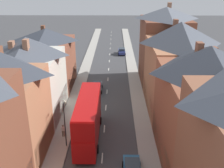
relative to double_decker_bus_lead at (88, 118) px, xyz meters
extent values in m
cube|color=#A8A399|center=(-3.29, 22.12, -2.75)|extent=(2.20, 104.00, 0.14)
cube|color=#A8A399|center=(6.91, 22.12, -2.75)|extent=(2.20, 104.00, 0.14)
cube|color=silver|center=(1.81, -3.88, -2.81)|extent=(0.14, 1.80, 0.01)
cube|color=silver|center=(1.81, 2.12, -2.81)|extent=(0.14, 1.80, 0.01)
cube|color=silver|center=(1.81, 8.12, -2.81)|extent=(0.14, 1.80, 0.01)
cube|color=silver|center=(1.81, 14.12, -2.81)|extent=(0.14, 1.80, 0.01)
cube|color=silver|center=(1.81, 20.12, -2.81)|extent=(0.14, 1.80, 0.01)
cube|color=silver|center=(1.81, 26.12, -2.81)|extent=(0.14, 1.80, 0.01)
cube|color=silver|center=(1.81, 32.12, -2.81)|extent=(0.14, 1.80, 0.01)
cube|color=silver|center=(1.81, 38.12, -2.81)|extent=(0.14, 1.80, 0.01)
cube|color=silver|center=(1.81, 44.12, -2.81)|extent=(0.14, 1.80, 0.01)
cube|color=silver|center=(1.81, 50.12, -2.81)|extent=(0.14, 1.80, 0.01)
cube|color=silver|center=(1.81, 56.12, -2.81)|extent=(0.14, 1.80, 0.01)
cube|color=silver|center=(1.81, 62.12, -2.81)|extent=(0.14, 1.80, 0.01)
cube|color=silver|center=(1.81, 68.12, -2.81)|extent=(0.14, 1.80, 0.01)
cube|color=#B2704C|center=(-8.39, -3.24, 1.86)|extent=(8.00, 8.24, 9.36)
cube|color=olive|center=(-4.45, -3.24, -1.22)|extent=(0.12, 7.59, 3.20)
cube|color=beige|center=(-8.39, 5.96, 1.59)|extent=(8.00, 10.17, 8.80)
cube|color=maroon|center=(-4.45, 5.96, -1.22)|extent=(0.12, 9.36, 3.20)
pyramid|color=#474C56|center=(-8.39, 5.96, 7.20)|extent=(8.00, 10.17, 2.42)
cube|color=#99664C|center=(-9.83, 4.77, 7.66)|extent=(0.60, 0.90, 0.94)
cube|color=#99664C|center=(-7.72, 3.93, 7.87)|extent=(0.60, 0.90, 1.35)
cube|color=brown|center=(-8.39, 16.16, 1.44)|extent=(8.00, 10.23, 8.51)
cube|color=navy|center=(-4.45, 16.16, -1.22)|extent=(0.12, 9.41, 3.20)
pyramid|color=#383D47|center=(-8.39, 16.16, 6.69)|extent=(8.00, 10.23, 2.01)
cube|color=brown|center=(-9.55, 18.92, 7.20)|extent=(0.60, 0.90, 1.02)
cube|color=#935138|center=(12.01, -3.76, 2.06)|extent=(8.00, 11.68, 9.75)
cube|color=#1E5133|center=(8.07, -3.76, -1.22)|extent=(0.12, 10.75, 3.20)
pyramid|color=#383D47|center=(12.01, -3.76, 8.31)|extent=(8.00, 11.68, 2.75)
cube|color=brown|center=(12.69, -2.52, 8.78)|extent=(0.60, 0.90, 0.94)
cube|color=brown|center=(11.37, -2.34, 8.99)|extent=(0.60, 0.90, 1.36)
cube|color=#B2704C|center=(12.01, 8.07, 2.16)|extent=(8.00, 11.98, 9.95)
cube|color=maroon|center=(8.07, 8.07, -1.22)|extent=(0.12, 11.02, 3.20)
pyramid|color=#474C56|center=(12.01, 8.07, 8.59)|extent=(8.00, 11.98, 2.91)
cube|color=brown|center=(11.83, 10.74, 9.28)|extent=(0.60, 0.90, 1.39)
cube|color=brown|center=(12.01, 19.07, 3.06)|extent=(8.00, 10.02, 11.75)
cube|color=black|center=(8.07, 19.07, -1.22)|extent=(0.12, 9.22, 3.20)
pyramid|color=#565B66|center=(12.01, 19.07, 9.91)|extent=(8.00, 10.02, 1.95)
cube|color=#99664C|center=(12.83, 21.19, 10.66)|extent=(0.60, 0.90, 1.51)
cube|color=#B70F0F|center=(0.01, -0.02, -1.17)|extent=(2.44, 10.80, 2.50)
cube|color=#B70F0F|center=(0.01, -0.02, 1.23)|extent=(2.44, 10.58, 2.30)
cube|color=#B70F0F|center=(0.01, -0.02, 2.43)|extent=(2.39, 10.37, 0.10)
cube|color=#28333D|center=(0.01, 5.33, -0.97)|extent=(2.20, 0.10, 1.20)
cube|color=#28333D|center=(0.01, 5.33, 1.33)|extent=(2.20, 0.10, 1.10)
cube|color=#28333D|center=(-1.18, -0.02, -0.92)|extent=(0.06, 9.18, 0.90)
cube|color=#28333D|center=(-1.18, -0.02, 1.33)|extent=(0.06, 9.18, 0.90)
cube|color=yellow|center=(0.01, 5.33, 2.13)|extent=(1.34, 0.08, 0.32)
cylinder|color=black|center=(-1.21, 3.32, -2.32)|extent=(0.30, 1.00, 1.00)
cylinder|color=black|center=(1.23, 3.32, -2.32)|extent=(0.30, 1.00, 1.00)
cylinder|color=black|center=(-1.21, -2.99, -2.32)|extent=(0.30, 1.00, 1.00)
cylinder|color=black|center=(1.23, -2.99, -2.32)|extent=(0.30, 1.00, 1.00)
cube|color=gray|center=(-1.29, 12.25, -2.12)|extent=(1.70, 3.94, 0.78)
cube|color=#28333D|center=(-1.29, 12.06, -1.43)|extent=(1.46, 1.97, 0.60)
cylinder|color=black|center=(-2.14, 13.47, -2.51)|extent=(0.20, 0.62, 0.62)
cylinder|color=black|center=(-0.44, 13.47, -2.51)|extent=(0.20, 0.62, 0.62)
cylinder|color=black|center=(-2.14, 11.03, -2.51)|extent=(0.20, 0.62, 0.62)
cylinder|color=black|center=(-0.44, 11.03, -2.51)|extent=(0.20, 0.62, 0.62)
cube|color=#28333D|center=(4.91, -6.68, -1.55)|extent=(1.46, 1.93, 0.60)
cylinder|color=black|center=(4.06, -5.28, -2.51)|extent=(0.20, 0.62, 0.62)
cylinder|color=black|center=(5.76, -5.28, -2.51)|extent=(0.20, 0.62, 0.62)
cube|color=#4C515B|center=(0.01, 14.47, -2.15)|extent=(1.70, 4.03, 0.70)
cube|color=#28333D|center=(0.01, 14.27, -1.50)|extent=(1.46, 2.02, 0.60)
cylinder|color=black|center=(-0.84, 15.72, -2.51)|extent=(0.20, 0.62, 0.62)
cylinder|color=black|center=(0.86, 15.72, -2.51)|extent=(0.20, 0.62, 0.62)
cylinder|color=black|center=(-0.84, 13.22, -2.51)|extent=(0.20, 0.62, 0.62)
cylinder|color=black|center=(0.86, 13.22, -2.51)|extent=(0.20, 0.62, 0.62)
cube|color=navy|center=(4.91, 38.21, -2.15)|extent=(1.70, 3.94, 0.72)
cube|color=#28333D|center=(4.91, 38.01, -1.49)|extent=(1.46, 1.97, 0.60)
cylinder|color=black|center=(4.06, 39.43, -2.51)|extent=(0.20, 0.62, 0.62)
cylinder|color=black|center=(5.76, 39.43, -2.51)|extent=(0.20, 0.62, 0.62)
cylinder|color=black|center=(4.06, 36.99, -2.51)|extent=(0.20, 0.62, 0.62)
cylinder|color=black|center=(5.76, 36.99, -2.51)|extent=(0.20, 0.62, 0.62)
cylinder|color=brown|center=(-3.22, 0.06, -2.26)|extent=(0.14, 0.14, 0.84)
cylinder|color=brown|center=(-3.04, 0.06, -2.26)|extent=(0.14, 0.14, 0.84)
cube|color=silver|center=(-3.13, 0.06, -1.57)|extent=(0.36, 0.22, 0.54)
sphere|color=brown|center=(-3.13, 0.06, -1.18)|extent=(0.22, 0.22, 0.22)
cylinder|color=black|center=(-2.44, -1.83, -0.07)|extent=(0.12, 0.12, 5.50)
cylinder|color=black|center=(-2.44, -1.38, 2.58)|extent=(0.08, 0.90, 0.08)
cube|color=beige|center=(-2.44, -0.93, 2.50)|extent=(0.20, 0.32, 0.20)
camera|label=1|loc=(3.16, -27.31, 15.41)|focal=42.00mm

